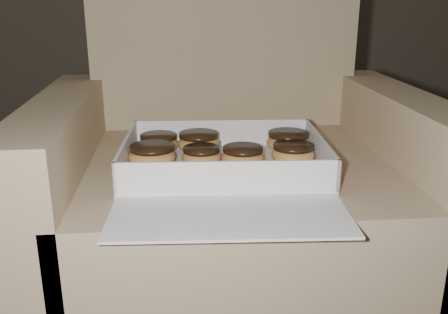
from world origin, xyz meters
TOP-DOWN VIEW (x-y plane):
  - armchair at (0.24, 0.61)m, footprint 0.91×0.77m
  - bakery_box at (0.21, 0.43)m, footprint 0.45×0.52m
  - donut_a at (0.36, 0.47)m, footprint 0.09×0.09m
  - donut_b at (0.06, 0.58)m, footprint 0.09×0.09m
  - donut_c at (0.36, 0.55)m, footprint 0.10×0.10m
  - donut_d at (0.16, 0.57)m, footprint 0.10×0.10m
  - donut_e at (0.25, 0.46)m, footprint 0.09×0.09m
  - donut_f at (0.16, 0.48)m, footprint 0.08×0.08m
  - donut_g at (0.05, 0.48)m, footprint 0.10×0.10m
  - crumb_a at (0.06, 0.41)m, footprint 0.01×0.01m
  - crumb_b at (0.15, 0.41)m, footprint 0.01×0.01m
  - crumb_c at (0.39, 0.40)m, footprint 0.01×0.01m
  - crumb_d at (0.21, 0.39)m, footprint 0.01×0.01m

SIDE VIEW (x-z plane):
  - armchair at x=0.24m, z-range -0.18..0.78m
  - crumb_a at x=0.06m, z-range 0.43..0.44m
  - crumb_b at x=0.15m, z-range 0.43..0.44m
  - crumb_c at x=0.39m, z-range 0.43..0.44m
  - crumb_d at x=0.21m, z-range 0.43..0.44m
  - bakery_box at x=0.21m, z-range 0.40..0.48m
  - donut_f at x=0.16m, z-range 0.44..0.48m
  - donut_b at x=0.06m, z-range 0.44..0.48m
  - donut_e at x=0.25m, z-range 0.44..0.48m
  - donut_a at x=0.36m, z-range 0.44..0.48m
  - donut_d at x=0.16m, z-range 0.44..0.48m
  - donut_g at x=0.05m, z-range 0.44..0.49m
  - donut_c at x=0.36m, z-range 0.44..0.49m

